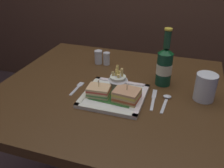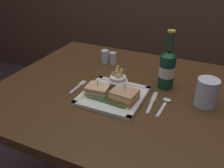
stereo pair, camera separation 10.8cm
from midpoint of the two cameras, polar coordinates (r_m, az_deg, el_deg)
The scene contains 12 objects.
dining_table at distance 1.19m, azimuth 2.41°, elevation -5.24°, with size 1.02×0.93×0.73m.
square_plate at distance 1.05m, azimuth 3.14°, elevation -2.87°, with size 0.26×0.26×0.02m.
sandwich_half_left at distance 1.04m, azimuth -0.39°, elevation -1.53°, with size 0.10×0.08×0.07m.
sandwich_half_right at distance 1.00m, azimuth 5.95°, elevation -2.85°, with size 0.11×0.10×0.08m.
fries_cup at distance 1.07m, azimuth 4.25°, elevation 0.73°, with size 0.09×0.09×0.12m.
beer_bottle at distance 1.13m, azimuth 15.37°, elevation 3.58°, with size 0.07×0.07×0.27m.
water_glass at distance 1.07m, azimuth 23.76°, elevation -2.29°, with size 0.09×0.09×0.12m.
fork at distance 1.14m, azimuth -5.03°, elevation -0.50°, with size 0.02×0.12×0.00m.
knife at distance 1.05m, azimuth 12.27°, elevation -4.00°, with size 0.03×0.17×0.00m.
spoon at distance 1.05m, azimuth 15.19°, elevation -4.24°, with size 0.04×0.14×0.01m.
salt_shaker at distance 1.36m, azimuth 0.62°, elevation 6.15°, with size 0.04×0.04×0.07m.
pepper_shaker at distance 1.35m, azimuth 2.48°, elevation 5.72°, with size 0.04×0.04×0.07m.
Camera 2 is at (0.42, -0.90, 1.29)m, focal length 39.41 mm.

